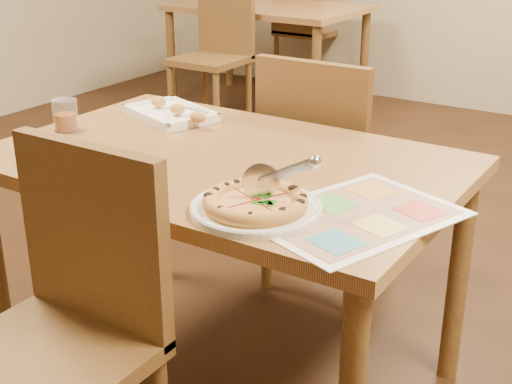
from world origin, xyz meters
The scene contains 12 objects.
dining_table centered at (0.00, 0.00, 0.63)m, with size 1.30×0.85×0.72m.
chair_near centered at (0.00, -0.60, 0.57)m, with size 0.42×0.42×0.47m.
chair_far centered at (0.00, 0.60, 0.57)m, with size 0.42×0.42×0.47m.
bg_table centered at (-1.60, 2.80, 0.63)m, with size 1.30×0.85×0.72m.
bg_chair_near centered at (-1.60, 2.20, 0.57)m, with size 0.42×0.42×0.47m.
bg_chair_far centered at (-1.60, 3.30, 0.57)m, with size 0.42×0.42×0.47m.
plate centered at (0.29, -0.27, 0.73)m, with size 0.30×0.30×0.02m, color silver.
pizza centered at (0.29, -0.28, 0.75)m, with size 0.24×0.24×0.04m.
pizza_cutter centered at (0.33, -0.24, 0.81)m, with size 0.14×0.11×0.10m.
appetizer_tray centered at (-0.37, 0.23, 0.73)m, with size 0.36×0.29×0.06m.
glass_tumbler centered at (-0.56, -0.06, 0.76)m, with size 0.08×0.08×0.10m.
menu centered at (0.49, -0.17, 0.72)m, with size 0.33×0.46×0.01m, color white.
Camera 1 is at (1.10, -1.53, 1.38)m, focal length 50.00 mm.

